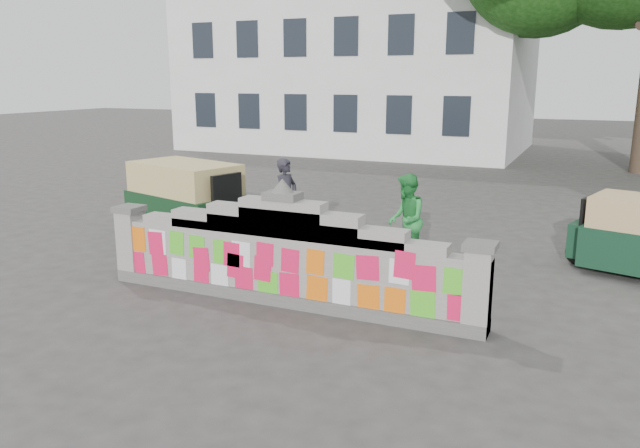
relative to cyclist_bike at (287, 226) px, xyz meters
The scene contains 7 objects.
ground 3.29m from the cyclist_bike, 63.64° to the right, with size 100.00×100.00×0.00m, color #383533.
parapet_wall 3.27m from the cyclist_bike, 63.69° to the right, with size 6.48×0.44×2.01m.
building 20.17m from the cyclist_bike, 106.24° to the left, with size 16.00×10.00×8.90m.
cyclist_bike is the anchor object (origin of this frame).
cyclist_rider 0.34m from the cyclist_bike, ahead, with size 0.60×0.40×1.65m, color #24222B.
pedestrian 2.62m from the cyclist_bike, ahead, with size 0.85×0.66×1.76m, color green.
rickshaw_left 2.38m from the cyclist_bike, behind, with size 3.16×2.11×1.70m.
Camera 1 is at (4.38, -8.33, 3.51)m, focal length 35.00 mm.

